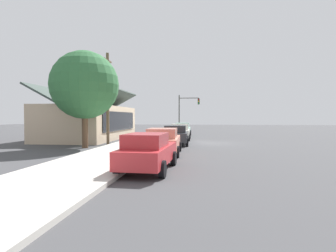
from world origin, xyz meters
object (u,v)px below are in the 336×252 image
car_cherry (148,152)px  car_ivory (180,132)px  traffic_light_main (187,108)px  utility_pole_wooden (108,97)px  car_charcoal (176,135)px  car_coral (163,141)px  fire_hydrant_red (135,148)px  car_seafoam (183,129)px  shade_tree (85,85)px

car_cherry → car_ivory: (16.34, -0.04, 0.00)m
traffic_light_main → utility_pole_wooden: size_ratio=0.69×
car_charcoal → traffic_light_main: size_ratio=0.88×
car_coral → utility_pole_wooden: bearing=41.8°
car_charcoal → fire_hydrant_red: 7.63m
car_cherry → car_coral: (5.30, 0.10, 0.00)m
car_ivory → traffic_light_main: 10.31m
car_charcoal → car_ivory: size_ratio=0.98×
car_seafoam → fire_hydrant_red: bearing=175.0°
car_coral → car_charcoal: bearing=-3.9°
car_cherry → traffic_light_main: 26.43m
utility_pole_wooden → car_ivory: bearing=-45.2°
car_ivory → traffic_light_main: size_ratio=0.89×
car_seafoam → shade_tree: size_ratio=0.62×
car_cherry → car_ivory: same height
car_charcoal → shade_tree: size_ratio=0.65×
car_ivory → car_seafoam: same height
car_charcoal → car_seafoam: same height
car_ivory → utility_pole_wooden: utility_pole_wooden is taller
car_coral → utility_pole_wooden: size_ratio=0.64×
car_ivory → car_seafoam: 5.95m
traffic_light_main → fire_hydrant_red: (-22.43, 1.66, -2.99)m
utility_pole_wooden → car_charcoal: bearing=-85.3°
car_seafoam → fire_hydrant_red: car_seafoam is taller
car_charcoal → car_cherry: bearing=177.0°
car_charcoal → fire_hydrant_red: (-7.46, 1.56, -0.32)m
car_seafoam → traffic_light_main: 4.83m
utility_pole_wooden → traffic_light_main: bearing=-20.1°
fire_hydrant_red → car_seafoam: bearing=-4.2°
car_ivory → fire_hydrant_red: (-12.48, 1.51, -0.32)m
car_cherry → car_seafoam: size_ratio=1.05×
car_ivory → fire_hydrant_red: 12.58m
car_coral → traffic_light_main: traffic_light_main is taller
car_charcoal → car_seafoam: bearing=-1.6°
car_coral → shade_tree: 7.76m
car_ivory → traffic_light_main: (9.95, -0.15, 2.68)m
shade_tree → fire_hydrant_red: 7.61m
car_seafoam → utility_pole_wooden: (-11.42, 5.36, 3.12)m
utility_pole_wooden → car_seafoam: bearing=-25.2°
car_charcoal → utility_pole_wooden: bearing=92.1°
car_seafoam → traffic_light_main: (4.01, -0.30, 2.68)m
car_cherry → car_seafoam: 22.29m
car_cherry → shade_tree: size_ratio=0.66×
car_seafoam → fire_hydrant_red: size_ratio=6.21×
car_coral → car_ivory: same height
car_cherry → car_charcoal: bearing=2.1°
car_cherry → car_ivory: bearing=2.4°
car_cherry → utility_pole_wooden: 12.56m
car_coral → utility_pole_wooden: 8.34m
car_ivory → utility_pole_wooden: size_ratio=0.62×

